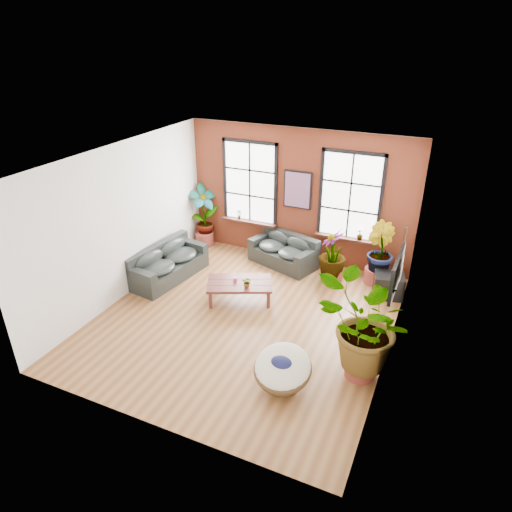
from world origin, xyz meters
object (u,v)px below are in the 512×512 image
(sofa_back, at_px, (284,251))
(papasan_chair, at_px, (283,369))
(sofa_left, at_px, (167,264))
(coffee_table, at_px, (240,284))

(sofa_back, relative_size, papasan_chair, 1.86)
(sofa_left, distance_m, coffee_table, 2.15)
(coffee_table, bearing_deg, sofa_left, 149.28)
(sofa_back, relative_size, coffee_table, 1.16)
(sofa_back, distance_m, coffee_table, 2.14)
(sofa_left, bearing_deg, coffee_table, -88.00)
(sofa_back, xyz_separation_m, coffee_table, (-0.28, -2.12, 0.05))
(coffee_table, height_order, papasan_chair, papasan_chair)
(coffee_table, xyz_separation_m, papasan_chair, (1.92, -2.25, -0.02))
(coffee_table, distance_m, papasan_chair, 2.96)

